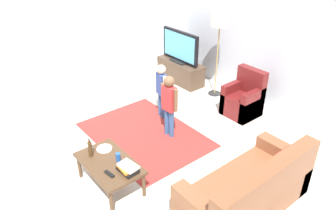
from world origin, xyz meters
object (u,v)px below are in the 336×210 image
(child_center, at_px, (169,101))
(plate, at_px, (104,149))
(tv, at_px, (180,47))
(child_near_tv, at_px, (161,86))
(bottle, at_px, (90,149))
(coffee_table, at_px, (109,165))
(soda_can, at_px, (118,157))
(couch, at_px, (250,193))
(floor_lamp, at_px, (220,24))
(tv_remote, at_px, (109,174))
(armchair, at_px, (244,100))
(book_stack, at_px, (128,168))
(tv_stand, at_px, (180,72))

(child_center, distance_m, plate, 1.38)
(tv, bearing_deg, child_near_tv, -52.99)
(child_center, height_order, bottle, child_center)
(coffee_table, xyz_separation_m, soda_can, (0.05, 0.12, 0.11))
(couch, bearing_deg, child_near_tv, 166.96)
(floor_lamp, xyz_separation_m, plate, (0.78, -3.12, -1.12))
(tv, relative_size, child_near_tv, 1.04)
(coffee_table, height_order, soda_can, soda_can)
(tv, height_order, floor_lamp, floor_lamp)
(tv_remote, bearing_deg, armchair, 88.69)
(plate, bearing_deg, armchair, 86.86)
(plate, bearing_deg, child_center, 97.33)
(child_center, bearing_deg, floor_lamp, 108.75)
(couch, xyz_separation_m, floor_lamp, (-2.58, 2.08, 1.25))
(coffee_table, xyz_separation_m, tv_remote, (0.22, -0.12, 0.06))
(bottle, relative_size, tv_remote, 1.69)
(couch, xyz_separation_m, soda_can, (-1.46, -1.02, 0.19))
(child_center, bearing_deg, child_near_tv, 153.53)
(book_stack, distance_m, plate, 0.62)
(tv, distance_m, tv_remote, 3.92)
(coffee_table, distance_m, book_stack, 0.35)
(child_near_tv, bearing_deg, soda_can, -55.64)
(tv_remote, xyz_separation_m, soda_can, (-0.17, 0.24, 0.05))
(book_stack, height_order, plate, book_stack)
(couch, relative_size, bottle, 6.28)
(tv_stand, bearing_deg, bottle, -61.05)
(couch, relative_size, floor_lamp, 1.01)
(soda_can, bearing_deg, bottle, -143.97)
(coffee_table, height_order, plate, plate)
(book_stack, bearing_deg, child_center, 120.38)
(tv, relative_size, couch, 0.61)
(tv_remote, bearing_deg, child_center, 106.06)
(floor_lamp, height_order, coffee_table, floor_lamp)
(tv_stand, relative_size, tv, 1.09)
(tv_remote, height_order, plate, plate)
(bottle, bearing_deg, couch, 35.25)
(floor_lamp, height_order, child_center, floor_lamp)
(tv, distance_m, coffee_table, 3.70)
(tv, height_order, bottle, tv)
(book_stack, height_order, soda_can, soda_can)
(floor_lamp, xyz_separation_m, coffee_table, (1.08, -3.22, -1.17))
(child_center, distance_m, book_stack, 1.57)
(armchair, bearing_deg, bottle, -92.57)
(tv, relative_size, tv_remote, 6.47)
(child_center, relative_size, soda_can, 9.36)
(tv_stand, relative_size, armchair, 1.33)
(tv, bearing_deg, armchair, -0.56)
(couch, distance_m, tv_remote, 1.81)
(tv, bearing_deg, floor_lamp, 10.11)
(coffee_table, distance_m, bottle, 0.35)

